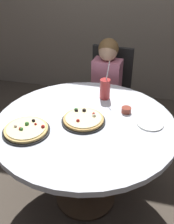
# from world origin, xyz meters

# --- Properties ---
(ground_plane) EXTENTS (8.00, 8.00, 0.00)m
(ground_plane) POSITION_xyz_m (0.00, 0.00, 0.00)
(ground_plane) COLOR #4C4238
(dining_table) EXTENTS (1.25, 1.25, 0.75)m
(dining_table) POSITION_xyz_m (0.00, 0.00, 0.66)
(dining_table) COLOR silver
(dining_table) RESTS_ON ground_plane
(chair_wooden) EXTENTS (0.43, 0.43, 0.95)m
(chair_wooden) POSITION_xyz_m (0.01, 0.93, 0.53)
(chair_wooden) COLOR black
(chair_wooden) RESTS_ON ground_plane
(diner_child) EXTENTS (0.28, 0.42, 1.08)m
(diner_child) POSITION_xyz_m (-0.01, 0.74, 0.48)
(diner_child) COLOR #3F4766
(diner_child) RESTS_ON ground_plane
(pizza_veggie) EXTENTS (0.30, 0.30, 0.05)m
(pizza_veggie) POSITION_xyz_m (-0.01, 0.00, 0.77)
(pizza_veggie) COLOR black
(pizza_veggie) RESTS_ON dining_table
(pizza_cheese) EXTENTS (0.31, 0.31, 0.05)m
(pizza_cheese) POSITION_xyz_m (-0.34, -0.20, 0.77)
(pizza_cheese) COLOR black
(pizza_cheese) RESTS_ON dining_table
(soda_cup) EXTENTS (0.08, 0.08, 0.31)m
(soda_cup) POSITION_xyz_m (0.07, 0.36, 0.83)
(soda_cup) COLOR #B73333
(soda_cup) RESTS_ON dining_table
(sauce_bowl) EXTENTS (0.07, 0.07, 0.04)m
(sauce_bowl) POSITION_xyz_m (0.26, 0.19, 0.77)
(sauce_bowl) COLOR brown
(sauce_bowl) RESTS_ON dining_table
(plate_small) EXTENTS (0.18, 0.18, 0.01)m
(plate_small) POSITION_xyz_m (0.43, 0.08, 0.76)
(plate_small) COLOR white
(plate_small) RESTS_ON dining_table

